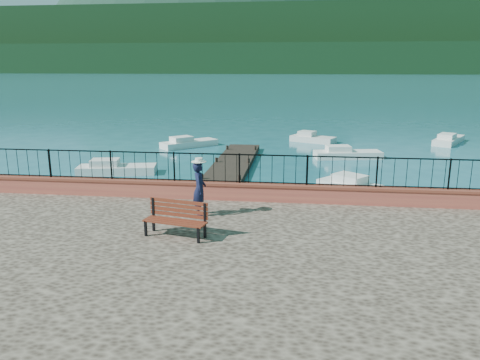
% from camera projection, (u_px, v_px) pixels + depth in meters
% --- Properties ---
extents(ground, '(2000.00, 2000.00, 0.00)m').
position_uv_depth(ground, '(233.00, 283.00, 12.29)').
color(ground, '#19596B').
rests_on(ground, ground).
extents(parapet, '(28.00, 0.46, 0.58)m').
position_uv_depth(parapet, '(248.00, 192.00, 15.49)').
color(parapet, '#C15F45').
rests_on(parapet, promenade).
extents(railing, '(27.00, 0.05, 0.95)m').
position_uv_depth(railing, '(248.00, 169.00, 15.31)').
color(railing, black).
rests_on(railing, parapet).
extents(dock, '(2.00, 16.00, 0.30)m').
position_uv_depth(dock, '(227.00, 173.00, 24.05)').
color(dock, '#2D231C').
rests_on(dock, ground).
extents(far_forest, '(900.00, 60.00, 18.00)m').
position_uv_depth(far_forest, '(298.00, 59.00, 299.05)').
color(far_forest, black).
rests_on(far_forest, ground).
extents(foothills, '(900.00, 120.00, 44.00)m').
position_uv_depth(foothills, '(299.00, 42.00, 353.71)').
color(foothills, black).
rests_on(foothills, ground).
extents(park_bench, '(1.75, 0.90, 0.93)m').
position_uv_depth(park_bench, '(176.00, 226.00, 12.21)').
color(park_bench, black).
rests_on(park_bench, promenade).
extents(person, '(0.49, 0.65, 1.62)m').
position_uv_depth(person, '(199.00, 189.00, 13.82)').
color(person, black).
rests_on(person, promenade).
extents(hat, '(0.44, 0.44, 0.12)m').
position_uv_depth(hat, '(199.00, 160.00, 13.61)').
color(hat, white).
rests_on(hat, person).
extents(boat_0, '(4.18, 2.04, 0.80)m').
position_uv_depth(boat_0, '(117.00, 166.00, 24.50)').
color(boat_0, silver).
rests_on(boat_0, ground).
extents(boat_1, '(3.86, 3.52, 0.80)m').
position_uv_depth(boat_1, '(361.00, 185.00, 20.64)').
color(boat_1, silver).
rests_on(boat_1, ground).
extents(boat_2, '(4.21, 2.02, 0.80)m').
position_uv_depth(boat_2, '(348.00, 152.00, 28.58)').
color(boat_2, white).
rests_on(boat_2, ground).
extents(boat_3, '(3.81, 3.66, 0.80)m').
position_uv_depth(boat_3, '(189.00, 141.00, 32.47)').
color(boat_3, silver).
rests_on(boat_3, ground).
extents(boat_4, '(3.48, 2.56, 0.80)m').
position_uv_depth(boat_4, '(313.00, 137.00, 34.51)').
color(boat_4, silver).
rests_on(boat_4, ground).
extents(boat_5, '(3.20, 4.31, 0.80)m').
position_uv_depth(boat_5, '(449.00, 138.00, 33.96)').
color(boat_5, silver).
rests_on(boat_5, ground).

